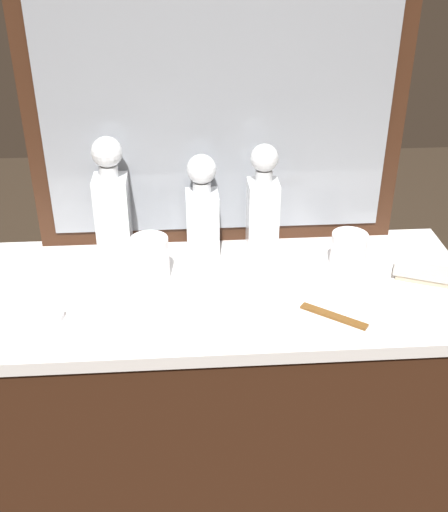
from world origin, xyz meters
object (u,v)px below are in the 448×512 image
object	(u,v)px
crystal_decanter_front	(113,211)
porcelain_dish	(49,315)
crystal_tumbler_rear	(348,252)
crystal_decanter_center	(202,216)
tortoiseshell_comb	(334,316)
crystal_decanter_rear	(262,216)
crystal_tumbler_left	(150,261)
silver_brush_rear	(425,273)

from	to	relation	value
crystal_decanter_front	porcelain_dish	xyz separation A→B (m)	(-0.12, -0.25, -0.12)
crystal_tumbler_rear	crystal_decanter_center	bearing A→B (deg)	165.91
tortoiseshell_comb	crystal_decanter_rear	bearing A→B (deg)	116.40
crystal_decanter_rear	porcelain_dish	bearing A→B (deg)	-156.18
crystal_decanter_rear	tortoiseshell_comb	world-z (taller)	crystal_decanter_rear
crystal_decanter_front	porcelain_dish	bearing A→B (deg)	-115.86
crystal_tumbler_left	tortoiseshell_comb	bearing A→B (deg)	-25.09
crystal_decanter_rear	crystal_decanter_center	bearing A→B (deg)	163.52
crystal_decanter_rear	crystal_decanter_center	distance (m)	0.15
crystal_tumbler_rear	silver_brush_rear	world-z (taller)	crystal_tumbler_rear
crystal_decanter_front	crystal_decanter_center	xyz separation A→B (m)	(0.21, -0.00, -0.02)
porcelain_dish	tortoiseshell_comb	world-z (taller)	porcelain_dish
crystal_decanter_center	porcelain_dish	distance (m)	0.43
silver_brush_rear	porcelain_dish	world-z (taller)	silver_brush_rear
crystal_decanter_center	tortoiseshell_comb	distance (m)	0.41
porcelain_dish	silver_brush_rear	bearing A→B (deg)	6.76
crystal_decanter_front	crystal_tumbler_left	xyz separation A→B (m)	(0.09, -0.11, -0.08)
crystal_tumbler_left	silver_brush_rear	bearing A→B (deg)	-3.77
crystal_decanter_front	silver_brush_rear	distance (m)	0.75
crystal_decanter_front	porcelain_dish	world-z (taller)	crystal_decanter_front
crystal_decanter_rear	porcelain_dish	xyz separation A→B (m)	(-0.48, -0.21, -0.11)
crystal_decanter_front	tortoiseshell_comb	size ratio (longest dim) A/B	2.34
porcelain_dish	tortoiseshell_comb	xyz separation A→B (m)	(0.60, -0.04, -0.00)
crystal_tumbler_left	porcelain_dish	world-z (taller)	crystal_tumbler_left
tortoiseshell_comb	crystal_decanter_center	bearing A→B (deg)	132.18
crystal_decanter_rear	crystal_decanter_center	size ratio (longest dim) A/B	1.14
crystal_tumbler_left	porcelain_dish	bearing A→B (deg)	-146.02
crystal_decanter_rear	crystal_tumbler_left	size ratio (longest dim) A/B	2.81
crystal_decanter_rear	porcelain_dish	size ratio (longest dim) A/B	4.54
crystal_decanter_center	crystal_tumbler_left	bearing A→B (deg)	-138.80
crystal_decanter_front	silver_brush_rear	size ratio (longest dim) A/B	1.96
crystal_tumbler_rear	tortoiseshell_comb	distance (m)	0.22
silver_brush_rear	crystal_tumbler_left	bearing A→B (deg)	176.23
silver_brush_rear	tortoiseshell_comb	distance (m)	0.28
crystal_tumbler_rear	crystal_decanter_front	bearing A→B (deg)	171.07
porcelain_dish	tortoiseshell_comb	distance (m)	0.60
crystal_decanter_rear	silver_brush_rear	size ratio (longest dim) A/B	1.89
crystal_tumbler_rear	porcelain_dish	size ratio (longest dim) A/B	1.33
crystal_decanter_rear	crystal_tumbler_rear	world-z (taller)	crystal_decanter_rear
crystal_decanter_front	tortoiseshell_comb	xyz separation A→B (m)	(0.48, -0.29, -0.12)
crystal_decanter_rear	tortoiseshell_comb	xyz separation A→B (m)	(0.12, -0.25, -0.12)
crystal_decanter_center	crystal_tumbler_rear	xyz separation A→B (m)	(0.34, -0.09, -0.06)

